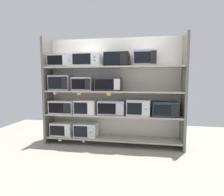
{
  "coord_description": "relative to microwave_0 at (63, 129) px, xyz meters",
  "views": [
    {
      "loc": [
        0.67,
        -3.94,
        1.41
      ],
      "look_at": [
        0.0,
        0.0,
        1.01
      ],
      "focal_mm": 30.29,
      "sensor_mm": 36.0,
      "label": 1
    }
  ],
  "objects": [
    {
      "name": "ground",
      "position": [
        1.13,
        -1.0,
        -0.31
      ],
      "size": [
        6.86,
        6.0,
        0.02
      ],
      "primitive_type": "cube",
      "color": "gray"
    },
    {
      "name": "back_panel",
      "position": [
        1.13,
        0.24,
        0.86
      ],
      "size": [
        3.06,
        0.04,
        2.31
      ],
      "primitive_type": "cube",
      "color": "beige",
      "rests_on": "ground"
    },
    {
      "name": "upright_left",
      "position": [
        -0.33,
        0.0,
        0.86
      ],
      "size": [
        0.05,
        0.44,
        2.31
      ],
      "primitive_type": "cube",
      "color": "#68645B",
      "rests_on": "ground"
    },
    {
      "name": "upright_right",
      "position": [
        2.59,
        0.0,
        0.86
      ],
      "size": [
        0.05,
        0.44,
        2.31
      ],
      "primitive_type": "cube",
      "color": "#68645B",
      "rests_on": "ground"
    },
    {
      "name": "shelf_0",
      "position": [
        1.13,
        0.0,
        -0.16
      ],
      "size": [
        2.86,
        0.44,
        0.03
      ],
      "primitive_type": "cube",
      "color": "#ADA899",
      "rests_on": "ground"
    },
    {
      "name": "microwave_0",
      "position": [
        0.0,
        0.0,
        0.0
      ],
      "size": [
        0.47,
        0.34,
        0.29
      ],
      "color": "silver",
      "rests_on": "shelf_0"
    },
    {
      "name": "microwave_1",
      "position": [
        0.55,
        -0.0,
        0.0
      ],
      "size": [
        0.49,
        0.34,
        0.29
      ],
      "color": "silver",
      "rests_on": "shelf_0"
    },
    {
      "name": "price_tag_0",
      "position": [
        0.03,
        -0.22,
        -0.2
      ],
      "size": [
        0.08,
        0.0,
        0.03
      ],
      "primitive_type": "cube",
      "color": "white"
    },
    {
      "name": "price_tag_1",
      "position": [
        0.56,
        -0.22,
        -0.2
      ],
      "size": [
        0.05,
        0.0,
        0.03
      ],
      "primitive_type": "cube",
      "color": "white"
    },
    {
      "name": "shelf_1",
      "position": [
        1.13,
        0.0,
        0.35
      ],
      "size": [
        2.86,
        0.44,
        0.03
      ],
      "primitive_type": "cube",
      "color": "#ADA899"
    },
    {
      "name": "microwave_2",
      "position": [
        0.03,
        -0.0,
        0.5
      ],
      "size": [
        0.53,
        0.41,
        0.28
      ],
      "color": "silver",
      "rests_on": "shelf_1"
    },
    {
      "name": "microwave_3",
      "position": [
        0.57,
        -0.0,
        0.51
      ],
      "size": [
        0.45,
        0.42,
        0.3
      ],
      "color": "silver",
      "rests_on": "shelf_1"
    },
    {
      "name": "microwave_4",
      "position": [
        1.12,
        0.0,
        0.51
      ],
      "size": [
        0.56,
        0.33,
        0.3
      ],
      "color": "#B3B2C2",
      "rests_on": "shelf_1"
    },
    {
      "name": "microwave_5",
      "position": [
        1.69,
        0.0,
        0.53
      ],
      "size": [
        0.47,
        0.41,
        0.33
      ],
      "color": "#B8B9B8",
      "rests_on": "shelf_1"
    },
    {
      "name": "microwave_6",
      "position": [
        2.23,
        0.0,
        0.51
      ],
      "size": [
        0.5,
        0.36,
        0.3
      ],
      "color": "#273137",
      "rests_on": "shelf_1"
    },
    {
      "name": "shelf_2",
      "position": [
        1.13,
        0.0,
        0.86
      ],
      "size": [
        2.86,
        0.44,
        0.03
      ],
      "primitive_type": "cube",
      "color": "#ADA899"
    },
    {
      "name": "microwave_7",
      "position": [
        -0.01,
        -0.0,
        1.04
      ],
      "size": [
        0.46,
        0.37,
        0.33
      ],
      "color": "#9B9DA6",
      "rests_on": "shelf_2"
    },
    {
      "name": "microwave_8",
      "position": [
        0.5,
        -0.0,
        1.02
      ],
      "size": [
        0.43,
        0.38,
        0.29
      ],
      "color": "#B7B1BD",
      "rests_on": "shelf_2"
    },
    {
      "name": "microwave_9",
      "position": [
        1.06,
        0.0,
        1.01
      ],
      "size": [
        0.55,
        0.34,
        0.28
      ],
      "color": "#302B30",
      "rests_on": "shelf_2"
    },
    {
      "name": "price_tag_2",
      "position": [
        -0.05,
        -0.22,
        0.82
      ],
      "size": [
        0.07,
        0.0,
        0.04
      ],
      "primitive_type": "cube",
      "color": "orange"
    },
    {
      "name": "price_tag_3",
      "position": [
        0.48,
        -0.22,
        0.82
      ],
      "size": [
        0.09,
        0.0,
        0.04
      ],
      "primitive_type": "cube",
      "color": "orange"
    },
    {
      "name": "price_tag_4",
      "position": [
        1.1,
        -0.22,
        0.81
      ],
      "size": [
        0.09,
        0.0,
        0.05
      ],
      "primitive_type": "cube",
      "color": "orange"
    },
    {
      "name": "shelf_3",
      "position": [
        1.13,
        0.0,
        1.37
      ],
      "size": [
        2.86,
        0.44,
        0.03
      ],
      "primitive_type": "cube",
      "color": "#ADA899"
    },
    {
      "name": "microwave_10",
      "position": [
        -0.0,
        0.0,
        1.52
      ],
      "size": [
        0.47,
        0.37,
        0.27
      ],
      "color": "#BEB2B5",
      "rests_on": "shelf_3"
    },
    {
      "name": "microwave_11",
      "position": [
        0.61,
        -0.0,
        1.53
      ],
      "size": [
        0.58,
        0.42,
        0.29
      ],
      "color": "silver",
      "rests_on": "shelf_3"
    },
    {
      "name": "microwave_12",
      "position": [
        1.24,
        -0.0,
        1.52
      ],
      "size": [
        0.49,
        0.44,
        0.28
      ],
      "color": "black",
      "rests_on": "shelf_3"
    },
    {
      "name": "microwave_13",
      "position": [
        1.81,
        0.0,
        1.54
      ],
      "size": [
        0.45,
        0.37,
        0.31
      ],
      "color": "#A19AAA",
      "rests_on": "shelf_3"
    }
  ]
}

